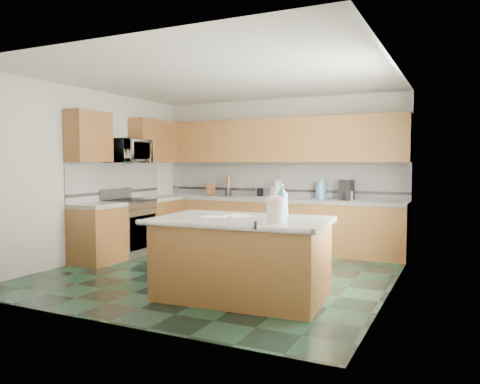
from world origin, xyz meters
The scene contains 52 objects.
floor centered at (0.00, 0.00, 0.00)m, with size 4.60×4.60×0.00m, color black.
ceiling centered at (0.00, 0.00, 2.70)m, with size 4.60×4.60×0.00m, color white.
wall_back centered at (0.00, 2.32, 1.35)m, with size 4.60×0.04×2.70m, color silver.
wall_front centered at (0.00, -2.32, 1.35)m, with size 4.60×0.04×2.70m, color silver.
wall_left centered at (-2.32, 0.00, 1.35)m, with size 0.04×4.60×2.70m, color silver.
wall_right centered at (2.32, 0.00, 1.35)m, with size 0.04×4.60×2.70m, color silver.
back_base_cab centered at (0.00, 2.00, 0.43)m, with size 4.60×0.60×0.86m, color #3A200E.
back_countertop centered at (0.00, 2.00, 0.89)m, with size 4.60×0.64×0.06m, color white.
back_upper_cab centered at (0.00, 2.13, 1.94)m, with size 4.60×0.33×0.78m, color #3A200E.
back_backsplash centered at (0.00, 2.29, 1.24)m, with size 4.60×0.02×0.63m, color silver.
back_accent_band centered at (0.00, 2.28, 1.04)m, with size 4.60×0.01×0.05m, color black.
left_base_cab_rear centered at (-2.00, 1.29, 0.43)m, with size 0.60×0.82×0.86m, color #3A200E.
left_counter_rear centered at (-2.00, 1.29, 0.89)m, with size 0.64×0.82×0.06m, color white.
left_base_cab_front centered at (-2.00, -0.24, 0.43)m, with size 0.60×0.72×0.86m, color #3A200E.
left_counter_front centered at (-2.00, -0.24, 0.89)m, with size 0.64×0.72×0.06m, color white.
left_backsplash centered at (-2.29, 0.55, 1.24)m, with size 0.02×2.30×0.63m, color silver.
left_accent_band centered at (-2.28, 0.55, 1.04)m, with size 0.01×2.30×0.05m, color black.
left_upper_cab_rear centered at (-2.13, 1.42, 1.94)m, with size 0.33×1.09×0.78m, color #3A200E.
left_upper_cab_front centered at (-2.13, -0.24, 1.94)m, with size 0.33×0.72×0.78m, color #3A200E.
range_body centered at (-2.00, 0.50, 0.44)m, with size 0.60×0.76×0.88m, color #B7B7BC.
range_oven_door centered at (-1.71, 0.50, 0.40)m, with size 0.02×0.68×0.55m, color black.
range_cooktop centered at (-2.00, 0.50, 0.90)m, with size 0.62×0.78×0.04m, color black.
range_handle centered at (-1.68, 0.50, 0.78)m, with size 0.02×0.02×0.66m, color #B7B7BC.
range_backguard centered at (-2.26, 0.50, 1.02)m, with size 0.06×0.76×0.18m, color #B7B7BC.
microwave centered at (-2.00, 0.50, 1.73)m, with size 0.73×0.50×0.41m, color #B7B7BC.
island_base centered at (0.81, -0.98, 0.43)m, with size 1.84×1.05×0.86m, color #3A200E.
island_top centered at (0.81, -0.98, 0.89)m, with size 1.94×1.15×0.06m, color white.
island_bullnose centered at (0.81, -1.55, 0.89)m, with size 0.06×0.06×1.94m, color white.
treat_jar centered at (1.30, -1.19, 1.02)m, with size 0.19×0.19×0.19m, color silver.
treat_jar_lid centered at (1.30, -1.19, 1.15)m, with size 0.21×0.21×0.13m, color #CC9DA3.
treat_jar_knob centered at (1.30, -1.19, 1.19)m, with size 0.02×0.02×0.07m, color tan.
treat_jar_knob_end_l centered at (1.27, -1.19, 1.19)m, with size 0.04×0.04×0.04m, color tan.
treat_jar_knob_end_r centered at (1.34, -1.19, 1.19)m, with size 0.04×0.04×0.04m, color tan.
soap_bottle_island centered at (1.19, -0.69, 1.11)m, with size 0.15×0.15×0.38m, color teal.
paper_sheet_a centered at (0.48, -1.03, 0.92)m, with size 0.29×0.22×0.00m, color white.
paper_sheet_b centered at (0.68, -0.80, 0.92)m, with size 0.32×0.24×0.00m, color white.
clamp_body centered at (1.23, -1.53, 0.93)m, with size 0.03×0.09×0.08m, color black.
clamp_handle centered at (1.23, -1.58, 0.91)m, with size 0.01×0.01×0.06m, color black.
knife_block centered at (-1.29, 2.05, 1.04)m, with size 0.13×0.11×0.24m, color #472814.
utensil_crock centered at (-0.93, 2.08, 1.00)m, with size 0.12×0.12×0.15m, color black.
utensil_bundle centered at (-0.93, 2.08, 1.18)m, with size 0.07×0.07×0.22m, color #472814.
toaster_oven centered at (-0.14, 2.05, 1.02)m, with size 0.33×0.23×0.19m, color #B7B7BC.
toaster_oven_door centered at (-0.14, 1.95, 1.02)m, with size 0.29×0.01×0.15m, color black.
paper_towel centered at (0.05, 2.10, 1.07)m, with size 0.14×0.14×0.31m, color white.
paper_towel_base centered at (0.05, 2.10, 0.93)m, with size 0.20×0.20×0.01m, color #B7B7BC.
water_jug centered at (0.87, 2.06, 1.07)m, with size 0.18×0.18×0.30m, color teal.
water_jug_neck centered at (0.87, 2.06, 1.24)m, with size 0.08×0.08×0.04m, color teal.
coffee_maker centered at (1.30, 2.08, 1.09)m, with size 0.20×0.22×0.33m, color black.
coffee_carafe centered at (1.30, 2.03, 0.99)m, with size 0.14×0.14×0.14m, color black.
soap_bottle_back centered at (1.34, 2.05, 1.03)m, with size 0.10×0.11×0.23m, color white.
soap_back_cap centered at (1.34, 2.05, 1.16)m, with size 0.02×0.02×0.03m, color red.
window_light_proxy centered at (2.29, -0.20, 1.50)m, with size 0.02×1.40×1.10m, color white.
Camera 1 is at (3.07, -5.72, 1.54)m, focal length 35.00 mm.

